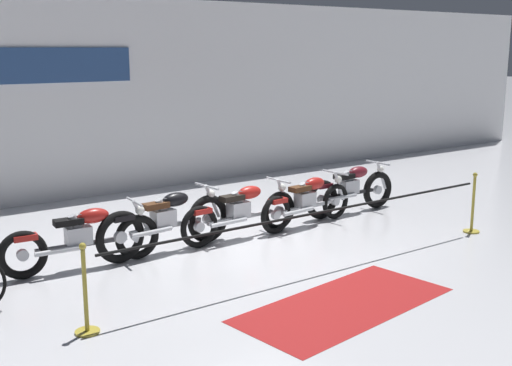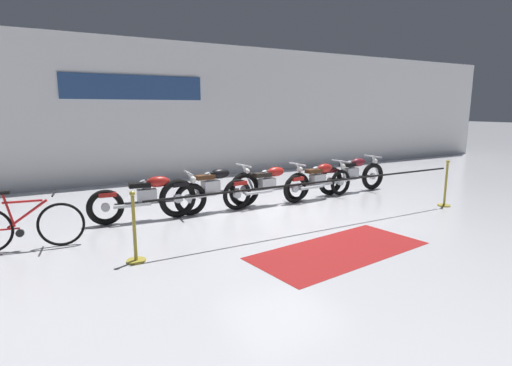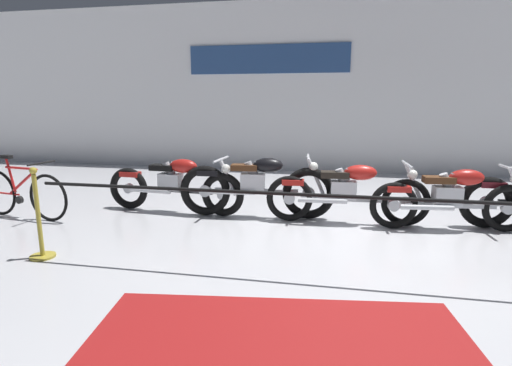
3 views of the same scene
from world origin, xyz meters
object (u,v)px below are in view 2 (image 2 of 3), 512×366
floor_banner (340,250)px  stanchion_far_left (267,199)px  motorcycle_red_2 (269,185)px  stanchion_mid_left (445,191)px  motorcycle_red_0 (150,198)px  motorcycle_red_3 (319,180)px  motorcycle_maroon_4 (353,175)px  motorcycle_black_1 (213,190)px  bicycle (25,226)px

floor_banner → stanchion_far_left: bearing=114.9°
motorcycle_red_2 → floor_banner: bearing=-100.4°
stanchion_mid_left → floor_banner: bearing=-164.8°
motorcycle_red_0 → stanchion_mid_left: stanchion_mid_left is taller
motorcycle_red_0 → motorcycle_red_2: bearing=-1.7°
motorcycle_red_2 → motorcycle_red_0: bearing=178.3°
motorcycle_red_2 → floor_banner: motorcycle_red_2 is taller
stanchion_far_left → floor_banner: size_ratio=2.38×
motorcycle_red_0 → stanchion_mid_left: 6.51m
motorcycle_red_3 → floor_banner: motorcycle_red_3 is taller
motorcycle_red_0 → stanchion_mid_left: size_ratio=2.23×
motorcycle_red_2 → motorcycle_maroon_4: bearing=3.5°
motorcycle_maroon_4 → floor_banner: (-3.23, -3.27, -0.46)m
motorcycle_maroon_4 → floor_banner: motorcycle_maroon_4 is taller
motorcycle_black_1 → motorcycle_red_3: (2.76, -0.11, -0.02)m
motorcycle_red_3 → stanchion_far_left: bearing=-143.4°
motorcycle_red_2 → motorcycle_maroon_4: 2.67m
motorcycle_black_1 → motorcycle_red_2: motorcycle_black_1 is taller
motorcycle_black_1 → motorcycle_red_3: size_ratio=1.10×
stanchion_mid_left → motorcycle_black_1: bearing=156.6°
motorcycle_red_0 → stanchion_far_left: size_ratio=0.34×
motorcycle_red_3 → motorcycle_red_2: bearing=178.2°
motorcycle_maroon_4 → motorcycle_black_1: bearing=-178.7°
motorcycle_black_1 → stanchion_mid_left: 5.25m
motorcycle_maroon_4 → stanchion_mid_left: stanchion_mid_left is taller
motorcycle_red_2 → stanchion_mid_left: size_ratio=2.23×
bicycle → motorcycle_red_3: bearing=5.7°
motorcycle_red_2 → motorcycle_red_3: 1.40m
motorcycle_red_3 → motorcycle_maroon_4: (1.26, 0.21, 0.00)m
motorcycle_red_0 → motorcycle_maroon_4: size_ratio=1.07×
motorcycle_red_0 → bicycle: (-2.16, -0.75, -0.07)m
bicycle → stanchion_far_left: bearing=-20.5°
bicycle → floor_banner: size_ratio=0.59×
motorcycle_red_3 → bicycle: (-6.26, -0.62, -0.08)m
stanchion_mid_left → motorcycle_red_2: bearing=149.8°
motorcycle_black_1 → motorcycle_maroon_4: motorcycle_black_1 is taller
motorcycle_red_0 → motorcycle_maroon_4: motorcycle_maroon_4 is taller
motorcycle_maroon_4 → stanchion_far_left: (-3.92, -2.18, 0.23)m
stanchion_far_left → floor_banner: bearing=-57.8°
motorcycle_red_0 → motorcycle_black_1: bearing=-0.5°
floor_banner → motorcycle_red_0: bearing=116.6°
bicycle → motorcycle_black_1: bearing=11.8°
motorcycle_red_0 → motorcycle_red_3: (4.11, -0.12, 0.01)m
motorcycle_red_3 → stanchion_far_left: 3.31m
motorcycle_red_3 → floor_banner: (-1.97, -3.06, -0.46)m
motorcycle_black_1 → floor_banner: (0.79, -3.17, -0.48)m
motorcycle_maroon_4 → stanchion_mid_left: bearing=-70.0°
stanchion_mid_left → floor_banner: (-4.02, -1.09, -0.35)m
motorcycle_red_2 → floor_banner: size_ratio=0.81×
bicycle → stanchion_far_left: 3.87m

